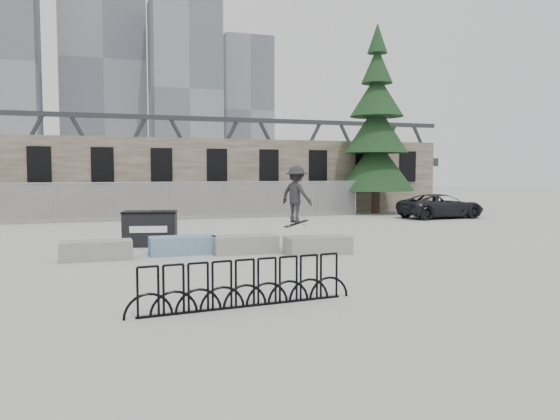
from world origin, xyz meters
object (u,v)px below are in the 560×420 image
object	(u,v)px
dumpster	(150,228)
planter_center_left	(182,245)
skateboarder	(296,195)
planter_offset	(318,245)
planter_far_left	(96,249)
spruce_tree	(376,134)
bike_rack	(245,284)
suv	(441,206)
planter_center_right	(245,244)

from	to	relation	value
dumpster	planter_center_left	bearing A→B (deg)	-59.98
dumpster	skateboarder	xyz separation A→B (m)	(4.15, -3.31, 1.24)
planter_center_left	planter_offset	size ratio (longest dim) A/B	1.00
dumpster	planter_far_left	bearing A→B (deg)	-112.36
spruce_tree	planter_far_left	bearing A→B (deg)	-140.66
dumpster	spruce_tree	size ratio (longest dim) A/B	0.17
planter_far_left	spruce_tree	bearing A→B (deg)	39.34
planter_offset	bike_rack	xyz separation A→B (m)	(-3.84, -5.73, 0.14)
planter_center_left	planter_offset	distance (m)	4.20
dumpster	suv	size ratio (longest dim) A/B	0.42
planter_center_left	spruce_tree	distance (m)	19.48
spruce_tree	bike_rack	bearing A→B (deg)	-124.09
planter_far_left	bike_rack	world-z (taller)	bike_rack
suv	planter_far_left	bearing A→B (deg)	114.22
planter_far_left	planter_offset	distance (m)	6.59
planter_center_right	planter_offset	size ratio (longest dim) A/B	1.00
bike_rack	dumpster	bearing A→B (deg)	95.47
planter_far_left	spruce_tree	distance (m)	21.52
planter_center_left	planter_center_right	distance (m)	1.93
planter_far_left	dumpster	world-z (taller)	dumpster
planter_offset	dumpster	world-z (taller)	dumpster
planter_far_left	bike_rack	bearing A→B (deg)	-68.53
dumpster	bike_rack	xyz separation A→B (m)	(0.90, -9.38, -0.17)
spruce_tree	suv	bearing A→B (deg)	-67.78
planter_far_left	skateboarder	size ratio (longest dim) A/B	1.06
planter_offset	planter_center_left	bearing A→B (deg)	161.46
planter_center_right	spruce_tree	bearing A→B (deg)	48.63
planter_offset	dumpster	xyz separation A→B (m)	(-4.74, 3.64, 0.31)
spruce_tree	dumpster	bearing A→B (deg)	-143.50
planter_far_left	suv	size ratio (longest dim) A/B	0.42
dumpster	skateboarder	size ratio (longest dim) A/B	1.06
skateboarder	suv	bearing A→B (deg)	-80.82
skateboarder	spruce_tree	bearing A→B (deg)	-66.14
planter_center_left	dumpster	distance (m)	2.45
bike_rack	spruce_tree	world-z (taller)	spruce_tree
bike_rack	spruce_tree	bearing A→B (deg)	55.91
planter_offset	dumpster	distance (m)	5.99
planter_center_left	skateboarder	world-z (taller)	skateboarder
planter_center_left	bike_rack	world-z (taller)	bike_rack
planter_center_left	skateboarder	distance (m)	3.86
planter_center_right	planter_offset	distance (m)	2.28
planter_center_left	spruce_tree	xyz separation A→B (m)	(13.75, 13.04, 4.53)
planter_center_left	bike_rack	distance (m)	7.07
planter_offset	skateboarder	xyz separation A→B (m)	(-0.59, 0.33, 1.54)
dumpster	bike_rack	size ratio (longest dim) A/B	0.45
planter_center_left	bike_rack	size ratio (longest dim) A/B	0.45
planter_center_left	skateboarder	bearing A→B (deg)	-16.50
spruce_tree	planter_center_left	bearing A→B (deg)	-136.50
planter_offset	suv	distance (m)	15.32
planter_center_left	planter_far_left	bearing A→B (deg)	-173.29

